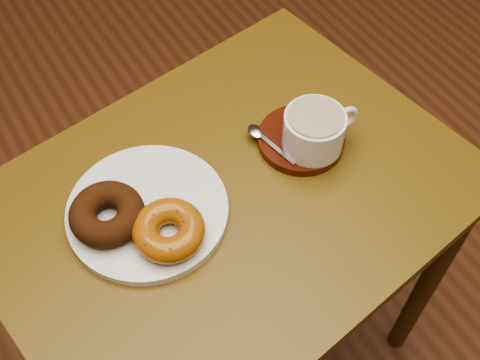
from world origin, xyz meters
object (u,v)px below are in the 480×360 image
cafe_table (230,230)px  donut_plate (148,211)px  coffee_cup (315,130)px  saucer (301,139)px

cafe_table → donut_plate: (-0.12, 0.03, 0.12)m
cafe_table → coffee_cup: bearing=-7.5°
cafe_table → coffee_cup: 0.23m
donut_plate → saucer: size_ratio=1.71×
cafe_table → saucer: 0.20m
donut_plate → saucer: 0.28m
saucer → donut_plate: bearing=178.6°
saucer → coffee_cup: coffee_cup is taller
cafe_table → donut_plate: bearing=157.2°
donut_plate → saucer: bearing=-1.4°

